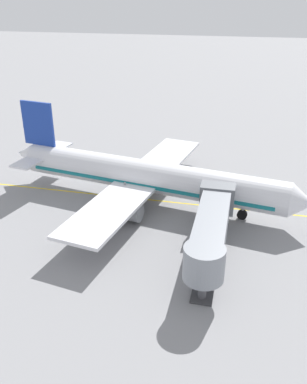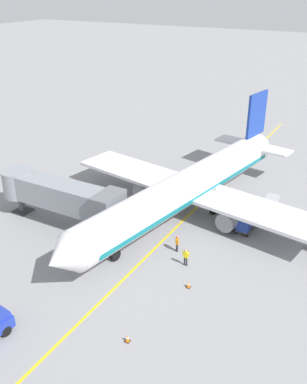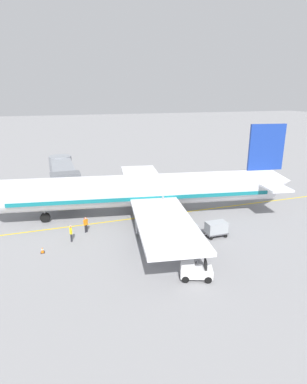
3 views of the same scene
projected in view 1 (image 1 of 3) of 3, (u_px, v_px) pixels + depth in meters
name	position (u px, v px, depth m)	size (l,w,h in m)	color
ground_plane	(162.00, 201.00, 50.04)	(400.00, 400.00, 0.00)	gray
gate_lead_in_line	(162.00, 201.00, 50.04)	(0.24, 80.00, 0.01)	gold
parked_airliner	(147.00, 177.00, 48.73)	(30.45, 37.24, 10.63)	silver
jet_bridge	(211.00, 228.00, 37.71)	(14.38, 3.50, 4.98)	gray
baggage_tug_lead	(171.00, 155.00, 62.02)	(2.02, 2.76, 1.62)	silver
baggage_cart_front	(164.00, 173.00, 55.48)	(1.30, 2.90, 1.58)	#4C4C51
baggage_cart_second_in_train	(145.00, 169.00, 56.57)	(1.30, 2.90, 1.58)	#4C4C51
baggage_cart_third_in_train	(124.00, 166.00, 57.52)	(1.30, 2.90, 1.58)	#4C4C51
ground_crew_wing_walker	(210.00, 191.00, 50.32)	(0.52, 0.62, 1.69)	#232328
ground_crew_loader	(225.00, 187.00, 51.47)	(0.72, 0.24, 1.69)	#232328
safety_cone_nose_right	(247.00, 188.00, 52.59)	(0.36, 0.36, 0.59)	black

